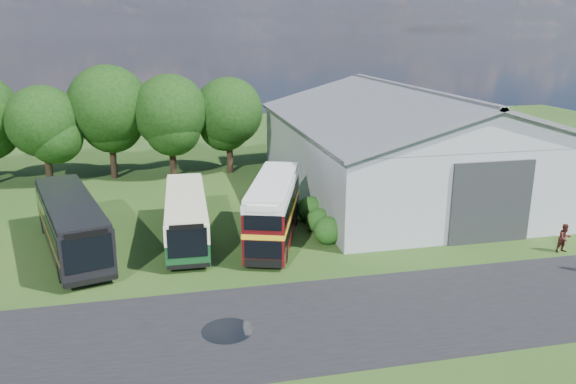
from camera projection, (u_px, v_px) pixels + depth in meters
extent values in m
plane|color=#1F3E13|center=(251.00, 296.00, 26.94)|extent=(120.00, 120.00, 0.00)
cube|color=black|center=(329.00, 320.00, 24.76)|extent=(60.00, 8.00, 0.02)
cylinder|color=black|center=(227.00, 331.00, 23.81)|extent=(2.20, 2.20, 0.01)
cube|color=gray|center=(406.00, 156.00, 44.32)|extent=(18.00, 24.00, 5.50)
cube|color=#2D3033|center=(491.00, 203.00, 33.06)|extent=(5.20, 0.18, 5.00)
cylinder|color=black|center=(49.00, 167.00, 45.82)|extent=(0.56, 0.56, 3.06)
sphere|color=black|center=(43.00, 121.00, 44.78)|extent=(5.78, 5.78, 5.78)
cylinder|color=black|center=(113.00, 157.00, 48.01)|extent=(0.56, 0.56, 3.60)
sphere|color=black|center=(109.00, 106.00, 46.78)|extent=(6.80, 6.80, 6.80)
cylinder|color=black|center=(173.00, 159.00, 48.16)|extent=(0.56, 0.56, 3.31)
sphere|color=black|center=(170.00, 112.00, 47.03)|extent=(6.26, 6.26, 6.26)
cylinder|color=black|center=(230.00, 155.00, 49.98)|extent=(0.56, 0.56, 3.17)
sphere|color=black|center=(229.00, 111.00, 48.90)|extent=(5.98, 5.98, 5.98)
sphere|color=#194714|center=(328.00, 242.00, 33.74)|extent=(1.70, 1.70, 1.70)
sphere|color=#194714|center=(319.00, 231.00, 35.61)|extent=(1.60, 1.60, 1.60)
sphere|color=#194714|center=(311.00, 221.00, 37.49)|extent=(1.80, 1.80, 1.80)
cube|color=#0F381A|center=(186.00, 215.00, 33.84)|extent=(2.73, 10.41, 2.57)
cube|color=#4C0A0C|center=(274.00, 209.00, 33.34)|extent=(5.04, 9.34, 3.63)
cube|color=black|center=(71.00, 222.00, 31.94)|extent=(5.71, 11.86, 2.88)
imported|color=#3A1612|center=(565.00, 238.00, 32.02)|extent=(0.87, 0.70, 1.69)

